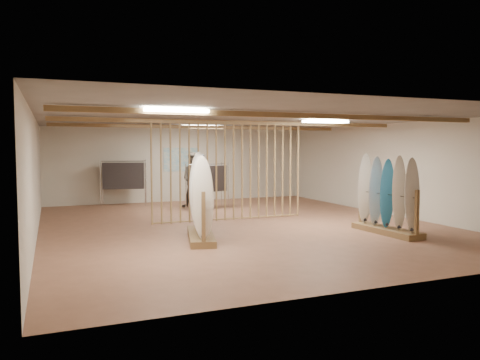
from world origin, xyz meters
name	(u,v)px	position (x,y,z in m)	size (l,w,h in m)	color
floor	(240,225)	(0.00, 0.00, 0.00)	(12.00, 12.00, 0.00)	#8E5E45
ceiling	(240,120)	(0.00, 0.00, 2.80)	(12.00, 12.00, 0.00)	gray
wall_back	(181,165)	(0.00, 6.00, 1.40)	(12.00, 12.00, 0.00)	beige
wall_front	(393,193)	(0.00, -6.00, 1.40)	(12.00, 12.00, 0.00)	beige
wall_left	(35,177)	(-5.00, 0.00, 1.40)	(12.00, 12.00, 0.00)	beige
wall_right	(391,169)	(5.00, 0.00, 1.40)	(12.00, 12.00, 0.00)	beige
ceiling_slats	(240,123)	(0.00, 0.00, 2.72)	(9.50, 6.12, 0.10)	brown
light_panels	(240,122)	(0.00, 0.00, 2.74)	(1.20, 0.35, 0.06)	white
bamboo_partition	(229,171)	(0.00, 0.80, 1.40)	(4.45, 0.05, 2.78)	#A1824E
poster	(182,160)	(0.00, 5.98, 1.60)	(1.40, 0.03, 0.90)	teal
rack_left	(201,210)	(-1.58, -1.54, 0.66)	(1.01, 2.12, 1.95)	brown
rack_right	(387,207)	(2.78, -2.51, 0.64)	(0.62, 2.00, 1.88)	brown
clothing_rack_a	(123,176)	(-2.28, 5.40, 1.06)	(1.49, 0.72, 1.63)	silver
clothing_rack_b	(207,179)	(0.26, 3.59, 1.01)	(1.41, 0.69, 1.55)	silver
shopper_a	(200,177)	(0.00, 3.64, 1.05)	(0.77, 0.52, 2.10)	#222229
shopper_b	(195,176)	(-0.09, 3.90, 1.07)	(1.04, 0.81, 2.15)	#312C26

